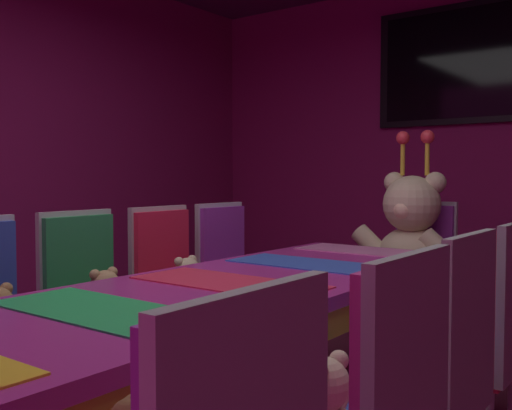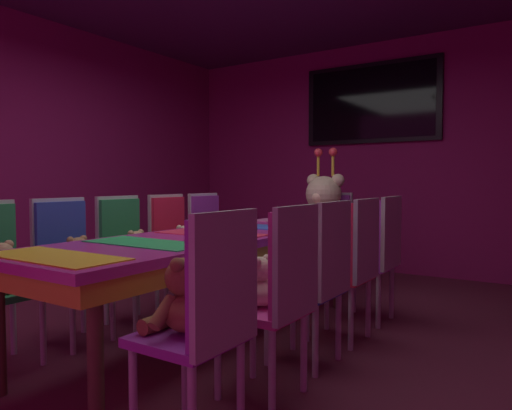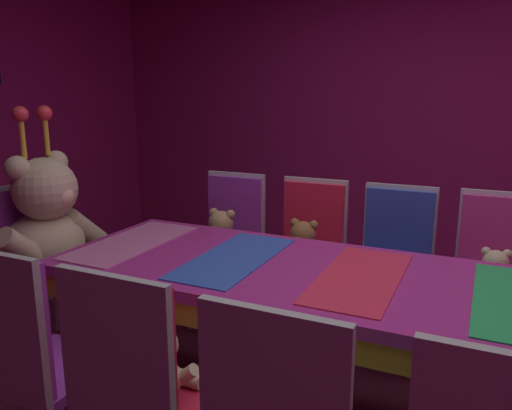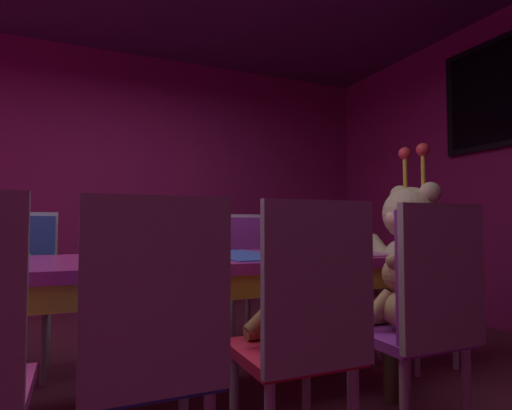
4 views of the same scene
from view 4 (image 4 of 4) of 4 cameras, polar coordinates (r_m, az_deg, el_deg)
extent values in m
cube|color=#8C1959|center=(4.70, -20.79, 3.49)|extent=(0.12, 6.40, 2.80)
cube|color=#B22D8C|center=(2.09, -17.61, -7.82)|extent=(0.90, 2.81, 0.05)
cube|color=gold|center=(2.10, -17.64, -9.86)|extent=(0.88, 2.76, 0.10)
cylinder|color=#4C3826|center=(2.31, 18.07, -16.60)|extent=(0.07, 0.07, 0.69)
cylinder|color=#4C3826|center=(2.92, 7.74, -13.77)|extent=(0.07, 0.07, 0.69)
cube|color=#E52D4C|center=(2.08, -17.60, -7.05)|extent=(0.77, 0.32, 0.01)
cube|color=blue|center=(2.23, -2.01, -6.89)|extent=(0.77, 0.32, 0.01)
cube|color=pink|center=(2.51, 10.87, -6.38)|extent=(0.77, 0.32, 0.01)
cube|color=#2D47B2|center=(2.85, -30.29, -11.74)|extent=(0.40, 0.40, 0.04)
cube|color=#2D47B2|center=(3.00, -29.76, -6.10)|extent=(0.05, 0.38, 0.50)
cube|color=#B2B2B7|center=(3.02, -29.71, -6.07)|extent=(0.03, 0.41, 0.55)
cylinder|color=#B2B2B7|center=(2.73, -27.33, -17.17)|extent=(0.04, 0.04, 0.42)
cylinder|color=#B2B2B7|center=(3.04, -26.92, -15.65)|extent=(0.04, 0.04, 0.42)
ellipsoid|color=#9E7247|center=(2.84, -30.24, -9.86)|extent=(0.17, 0.17, 0.14)
sphere|color=#9E7247|center=(2.81, -30.21, -7.43)|extent=(0.14, 0.14, 0.14)
sphere|color=tan|center=(2.77, -30.33, -7.72)|extent=(0.05, 0.05, 0.05)
sphere|color=#9E7247|center=(2.82, -29.12, -6.40)|extent=(0.05, 0.05, 0.05)
sphere|color=#9E7247|center=(2.83, -31.18, -6.34)|extent=(0.05, 0.05, 0.05)
cylinder|color=#9E7247|center=(2.79, -28.57, -9.73)|extent=(0.05, 0.12, 0.11)
cylinder|color=#9E7247|center=(2.73, -29.59, -11.13)|extent=(0.06, 0.13, 0.06)
cylinder|color=#9E7247|center=(2.74, -31.48, -11.05)|extent=(0.06, 0.13, 0.06)
cube|color=#268C4C|center=(2.86, -19.20, -11.93)|extent=(0.40, 0.40, 0.04)
cube|color=#268C4C|center=(3.01, -19.38, -6.29)|extent=(0.05, 0.38, 0.50)
cube|color=#B2B2B7|center=(3.03, -19.41, -6.27)|extent=(0.03, 0.41, 0.55)
cylinder|color=#B2B2B7|center=(2.77, -15.56, -17.16)|extent=(0.04, 0.04, 0.42)
cylinder|color=#B2B2B7|center=(2.74, -22.50, -17.19)|extent=(0.04, 0.04, 0.42)
cylinder|color=#B2B2B7|center=(3.08, -16.42, -15.67)|extent=(0.04, 0.04, 0.42)
cylinder|color=#B2B2B7|center=(3.05, -22.61, -15.67)|extent=(0.04, 0.04, 0.42)
ellipsoid|color=tan|center=(2.85, -19.17, -10.08)|extent=(0.17, 0.17, 0.13)
sphere|color=tan|center=(2.82, -19.10, -7.71)|extent=(0.13, 0.13, 0.13)
sphere|color=tan|center=(2.78, -19.03, -8.00)|extent=(0.05, 0.05, 0.05)
sphere|color=tan|center=(2.83, -18.10, -6.69)|extent=(0.05, 0.05, 0.05)
sphere|color=tan|center=(2.83, -20.13, -6.67)|extent=(0.05, 0.05, 0.05)
cylinder|color=tan|center=(2.82, -17.40, -9.91)|extent=(0.05, 0.12, 0.11)
cylinder|color=tan|center=(2.81, -20.82, -9.89)|extent=(0.05, 0.12, 0.11)
cylinder|color=tan|center=(2.75, -18.08, -11.31)|extent=(0.06, 0.12, 0.06)
cylinder|color=tan|center=(2.74, -19.94, -11.30)|extent=(0.06, 0.12, 0.06)
cube|color=red|center=(2.92, -8.78, -11.85)|extent=(0.40, 0.40, 0.04)
cube|color=red|center=(3.07, -9.60, -6.34)|extent=(0.05, 0.38, 0.50)
cube|color=#B2B2B7|center=(3.09, -9.70, -6.31)|extent=(0.03, 0.41, 0.55)
cylinder|color=#B2B2B7|center=(2.87, -4.73, -16.75)|extent=(0.04, 0.04, 0.42)
cylinder|color=#B2B2B7|center=(2.78, -11.27, -17.14)|extent=(0.04, 0.04, 0.42)
cylinder|color=#B2B2B7|center=(3.16, -6.67, -15.41)|extent=(0.04, 0.04, 0.42)
cylinder|color=#B2B2B7|center=(3.09, -12.58, -15.68)|extent=(0.04, 0.04, 0.42)
ellipsoid|color=beige|center=(2.91, -8.76, -10.03)|extent=(0.17, 0.17, 0.13)
sphere|color=beige|center=(2.88, -8.67, -7.69)|extent=(0.13, 0.13, 0.13)
sphere|color=#FDDCAD|center=(2.84, -8.43, -7.97)|extent=(0.05, 0.05, 0.05)
sphere|color=beige|center=(2.91, -7.78, -6.67)|extent=(0.05, 0.05, 0.05)
sphere|color=beige|center=(2.88, -9.71, -6.69)|extent=(0.05, 0.05, 0.05)
cylinder|color=beige|center=(2.90, -6.97, -9.80)|extent=(0.05, 0.12, 0.11)
cylinder|color=beige|center=(2.86, -10.22, -9.89)|extent=(0.05, 0.12, 0.11)
cylinder|color=beige|center=(2.83, -7.31, -11.18)|extent=(0.06, 0.12, 0.06)
cylinder|color=beige|center=(2.80, -9.08, -11.24)|extent=(0.06, 0.12, 0.06)
cube|color=purple|center=(3.09, 0.55, -11.39)|extent=(0.40, 0.40, 0.04)
cube|color=purple|center=(3.23, -0.77, -6.20)|extent=(0.05, 0.38, 0.50)
cube|color=#B2B2B7|center=(3.25, -0.92, -6.18)|extent=(0.03, 0.41, 0.55)
cylinder|color=#B2B2B7|center=(3.06, 4.67, -15.85)|extent=(0.04, 0.04, 0.42)
cylinder|color=#B2B2B7|center=(2.93, -1.10, -16.46)|extent=(0.04, 0.04, 0.42)
cylinder|color=#B2B2B7|center=(3.34, 1.98, -14.74)|extent=(0.04, 0.04, 0.42)
cylinder|color=#B2B2B7|center=(3.22, -3.35, -15.20)|extent=(0.04, 0.04, 0.42)
cube|color=#2D47B2|center=(1.44, -14.98, -21.41)|extent=(0.40, 0.40, 0.04)
cube|color=#2D47B2|center=(1.21, -13.51, -11.94)|extent=(0.05, 0.38, 0.50)
cube|color=#B2B2B7|center=(1.18, -13.32, -12.11)|extent=(0.03, 0.41, 0.55)
cube|color=red|center=(1.60, 4.80, -19.60)|extent=(0.40, 0.40, 0.04)
cube|color=red|center=(1.39, 8.34, -10.75)|extent=(0.05, 0.38, 0.50)
cube|color=#B2B2B7|center=(1.37, 8.83, -10.86)|extent=(0.03, 0.41, 0.55)
cylinder|color=#B2B2B7|center=(1.88, 6.99, -24.37)|extent=(0.04, 0.04, 0.42)
cylinder|color=#B2B2B7|center=(1.75, -3.08, -26.05)|extent=(0.04, 0.04, 0.42)
ellipsoid|color=olive|center=(1.57, 4.78, -15.92)|extent=(0.19, 0.19, 0.16)
sphere|color=olive|center=(1.56, 4.46, -10.80)|extent=(0.16, 0.16, 0.16)
sphere|color=#AE7747|center=(1.61, 3.56, -10.98)|extent=(0.06, 0.06, 0.06)
sphere|color=olive|center=(1.51, 2.79, -8.85)|extent=(0.06, 0.06, 0.06)
sphere|color=olive|center=(1.57, 6.64, -8.62)|extent=(0.06, 0.06, 0.06)
cylinder|color=olive|center=(1.56, 0.81, -15.44)|extent=(0.05, 0.14, 0.13)
cylinder|color=olive|center=(1.65, 7.16, -14.74)|extent=(0.05, 0.14, 0.13)
cylinder|color=olive|center=(1.67, 1.03, -16.97)|extent=(0.07, 0.14, 0.07)
cylinder|color=olive|center=(1.72, 4.27, -16.59)|extent=(0.07, 0.14, 0.07)
cube|color=purple|center=(1.92, 19.97, -16.60)|extent=(0.40, 0.40, 0.04)
cube|color=purple|center=(1.74, 23.95, -8.91)|extent=(0.05, 0.38, 0.50)
cube|color=#B2B2B7|center=(1.73, 24.48, -8.95)|extent=(0.03, 0.41, 0.55)
cylinder|color=#B2B2B7|center=(1.99, 27.17, -22.85)|extent=(0.04, 0.04, 0.42)
cylinder|color=#B2B2B7|center=(2.20, 20.24, -20.99)|extent=(0.04, 0.04, 0.42)
cylinder|color=#B2B2B7|center=(2.00, 13.05, -22.95)|extent=(0.04, 0.04, 0.42)
ellipsoid|color=tan|center=(1.89, 19.92, -13.43)|extent=(0.20, 0.20, 0.16)
sphere|color=tan|center=(1.88, 19.47, -9.05)|extent=(0.16, 0.16, 0.16)
sphere|color=tan|center=(1.93, 18.36, -9.29)|extent=(0.06, 0.06, 0.06)
sphere|color=tan|center=(1.82, 18.43, -7.38)|extent=(0.06, 0.06, 0.06)
sphere|color=tan|center=(1.91, 21.13, -7.13)|extent=(0.06, 0.06, 0.06)
cylinder|color=tan|center=(1.85, 16.71, -13.20)|extent=(0.06, 0.14, 0.13)
cylinder|color=tan|center=(1.99, 21.21, -12.42)|extent=(0.06, 0.14, 0.13)
cylinder|color=tan|center=(1.97, 16.08, -14.68)|extent=(0.07, 0.15, 0.07)
cylinder|color=tan|center=(2.03, 18.45, -14.24)|extent=(0.07, 0.15, 0.07)
cube|color=purple|center=(2.94, 21.32, -11.63)|extent=(0.40, 0.40, 0.04)
cube|color=purple|center=(3.04, 23.65, -6.18)|extent=(0.38, 0.05, 0.50)
cube|color=#B2B2B7|center=(3.06, 23.93, -6.15)|extent=(0.41, 0.03, 0.55)
cylinder|color=#B2B2B7|center=(3.00, 25.90, -15.87)|extent=(0.04, 0.04, 0.42)
cylinder|color=#B2B2B7|center=(2.77, 21.40, -17.07)|extent=(0.04, 0.04, 0.42)
cylinder|color=#B2B2B7|center=(3.21, 21.41, -15.05)|extent=(0.04, 0.04, 0.42)
cylinder|color=#B2B2B7|center=(3.00, 16.90, -16.01)|extent=(0.04, 0.04, 0.42)
ellipsoid|color=beige|center=(2.92, 21.25, -7.45)|extent=(0.44, 0.44, 0.36)
sphere|color=beige|center=(2.88, 20.59, -1.15)|extent=(0.36, 0.36, 0.36)
sphere|color=#FDDCAD|center=(2.80, 18.82, -1.69)|extent=(0.13, 0.13, 0.13)
sphere|color=beige|center=(2.82, 23.00, 1.63)|extent=(0.13, 0.13, 0.13)
sphere|color=beige|center=(3.01, 19.31, 1.30)|extent=(0.13, 0.13, 0.13)
cylinder|color=beige|center=(2.70, 23.19, -7.06)|extent=(0.31, 0.12, 0.29)
cylinder|color=beige|center=(3.02, 17.01, -6.68)|extent=(0.31, 0.12, 0.29)
cylinder|color=beige|center=(2.65, 18.60, -10.60)|extent=(0.33, 0.15, 0.15)
cylinder|color=beige|center=(2.83, 15.35, -10.14)|extent=(0.33, 0.15, 0.15)
cylinder|color=gold|center=(2.88, 22.16, 4.80)|extent=(0.03, 0.03, 0.24)
sphere|color=#E5333F|center=(2.89, 22.12, 7.13)|extent=(0.09, 0.09, 0.09)
cylinder|color=gold|center=(2.99, 19.96, 4.48)|extent=(0.03, 0.03, 0.24)
sphere|color=#E5333F|center=(3.00, 19.92, 6.73)|extent=(0.09, 0.09, 0.09)
camera|label=1|loc=(1.67, -91.21, 8.61)|focal=41.87mm
camera|label=2|loc=(2.35, -112.79, 5.90)|focal=33.57mm
camera|label=3|loc=(4.11, -26.55, 5.90)|focal=35.13mm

